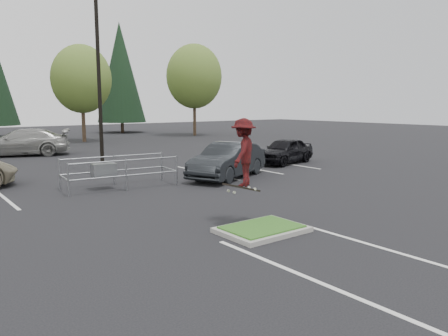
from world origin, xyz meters
TOP-DOWN VIEW (x-y plane):
  - ground at (0.00, 0.00)m, footprint 120.00×120.00m
  - grass_median at (0.00, 0.00)m, footprint 2.20×1.60m
  - stall_lines at (-1.35, 6.02)m, footprint 22.62×17.60m
  - light_pole at (0.50, 12.00)m, footprint 0.70×0.60m
  - decid_c at (5.99, 29.83)m, footprint 5.12×5.12m
  - decid_d at (17.99, 30.33)m, footprint 5.76×5.76m
  - conif_c at (14.00, 39.50)m, footprint 5.50×5.50m
  - cart_corral at (-0.88, 8.05)m, footprint 4.48×1.97m
  - skateboarder at (0.14, 1.00)m, footprint 1.39×1.26m
  - car_r_charc at (4.50, 7.24)m, footprint 5.09×3.56m
  - car_r_black at (10.00, 9.09)m, footprint 4.49×2.63m
  - car_far_silver at (-0.80, 22.00)m, footprint 6.42×4.32m

SIDE VIEW (x-z plane):
  - ground at x=0.00m, z-range 0.00..0.00m
  - stall_lines at x=-1.35m, z-range 0.00..0.01m
  - grass_median at x=0.00m, z-range 0.00..0.16m
  - car_r_black at x=10.00m, z-range 0.00..1.43m
  - cart_corral at x=-0.88m, z-range 0.16..1.39m
  - car_r_charc at x=4.50m, z-range 0.00..1.59m
  - car_far_silver at x=-0.80m, z-range 0.00..1.73m
  - skateboarder at x=0.14m, z-range 0.93..3.05m
  - light_pole at x=0.50m, z-range -0.50..9.62m
  - decid_c at x=5.99m, z-range 1.06..9.45m
  - decid_d at x=17.99m, z-range 1.20..10.63m
  - conif_c at x=14.00m, z-range 0.60..13.10m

